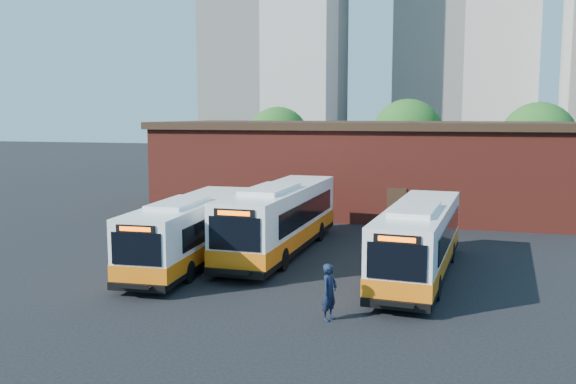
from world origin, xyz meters
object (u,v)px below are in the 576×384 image
(bus_mideast, at_px, (280,221))
(transit_worker, at_px, (329,292))
(bus_east, at_px, (419,243))
(bus_midwest, at_px, (191,233))

(bus_mideast, bearing_deg, transit_worker, -63.22)
(bus_east, relative_size, transit_worker, 6.18)
(bus_midwest, relative_size, bus_east, 0.98)
(bus_midwest, bearing_deg, bus_mideast, 42.24)
(bus_midwest, xyz_separation_m, transit_worker, (7.80, -6.00, -0.47))
(bus_mideast, height_order, transit_worker, bus_mideast)
(bus_midwest, height_order, bus_mideast, bus_mideast)
(bus_east, bearing_deg, transit_worker, -106.96)
(bus_mideast, distance_m, transit_worker, 10.40)
(bus_midwest, distance_m, bus_mideast, 4.75)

